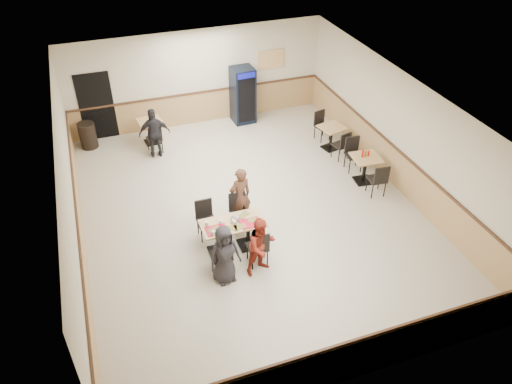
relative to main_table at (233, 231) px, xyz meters
name	(u,v)px	position (x,y,z in m)	size (l,w,h in m)	color
ground	(251,211)	(0.81, 1.15, -0.50)	(10.00, 10.00, 0.00)	beige
room_shell	(280,132)	(2.58, 3.70, 0.08)	(10.00, 10.00, 10.00)	silver
main_table	(233,231)	(0.00, 0.00, 0.00)	(1.41, 0.71, 0.75)	black
main_chairs	(231,233)	(-0.05, 0.00, -0.02)	(1.25, 1.65, 0.95)	black
diner_woman_left	(224,255)	(-0.45, -0.85, 0.19)	(0.68, 0.44, 1.39)	#222127
diner_woman_right	(261,246)	(0.35, -0.85, 0.19)	(0.67, 0.52, 1.38)	maroon
diner_man_opposite	(240,196)	(0.45, 0.85, 0.26)	(0.55, 0.36, 1.52)	#513123
lone_diner	(155,133)	(-0.90, 4.52, 0.25)	(0.87, 0.36, 1.49)	#222127
tabletop_clutter	(232,224)	(-0.04, -0.08, 0.28)	(1.23, 0.62, 0.12)	red
side_table_near	(365,165)	(4.09, 1.38, 0.01)	(0.77, 0.77, 0.76)	black
side_table_near_chair_south	(377,178)	(4.09, 0.78, -0.02)	(0.45, 0.45, 0.96)	black
side_table_near_chair_north	(354,155)	(4.09, 1.99, -0.02)	(0.45, 0.45, 0.96)	black
side_table_far	(331,134)	(4.02, 3.23, -0.02)	(0.81, 0.81, 0.72)	black
side_table_far_chair_south	(340,144)	(4.02, 2.65, -0.04)	(0.42, 0.42, 0.91)	black
side_table_far_chair_north	(323,126)	(4.02, 3.80, -0.04)	(0.42, 0.42, 0.91)	black
condiment_caddy	(365,154)	(4.06, 1.43, 0.35)	(0.23, 0.06, 0.20)	red
back_table	(151,128)	(-0.90, 5.35, -0.02)	(0.75, 0.75, 0.73)	black
back_table_chair_lone	(154,138)	(-0.90, 4.77, -0.04)	(0.43, 0.43, 0.92)	black
pepsi_cooler	(243,95)	(2.13, 5.74, 0.40)	(0.71, 0.72, 1.80)	black
trash_bin	(88,135)	(-2.70, 5.70, -0.11)	(0.49, 0.49, 0.78)	black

